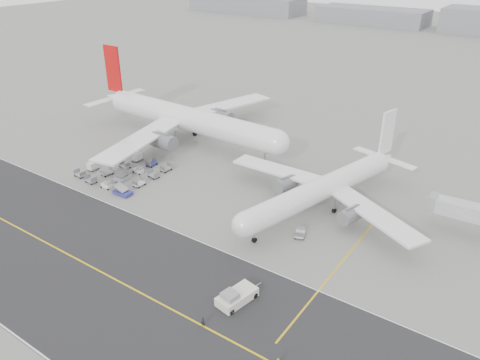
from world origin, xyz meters
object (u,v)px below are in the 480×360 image
Objects in this scene: airliner_a at (185,118)px; jet_bridge at (477,215)px; airliner_b at (324,187)px; ground_crew_a at (203,322)px; pushback_tug at (236,297)px.

jet_bridge is (72.66, -6.01, -1.90)m from airliner_a.
ground_crew_a is (0.68, -39.11, -3.84)m from airliner_b.
ground_crew_a is (-0.89, -6.64, -0.20)m from pushback_tug.
airliner_b reaches higher than pushback_tug.
airliner_b is 29.06× the size of ground_crew_a.
airliner_b reaches higher than ground_crew_a.
airliner_a is 69.44m from ground_crew_a.
airliner_b is 39.31m from ground_crew_a.
airliner_a is 65.33m from pushback_tug.
airliner_a is 72.93m from jet_bridge.
pushback_tug is (1.57, -32.47, -3.65)m from airliner_b.
airliner_b is at bearing 72.06° from ground_crew_a.
airliner_b is 5.37× the size of pushback_tug.
airliner_a is at bearing 171.93° from jet_bridge.
airliner_a reaches higher than airliner_b.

